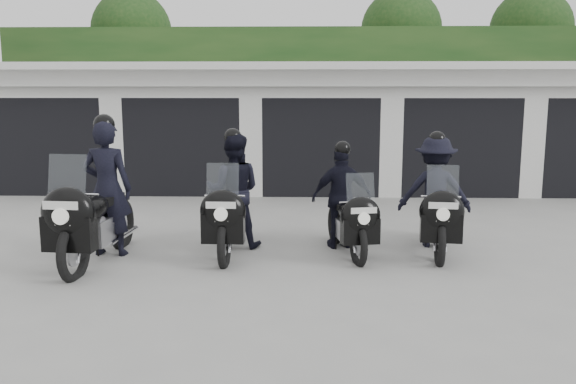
{
  "coord_description": "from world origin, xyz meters",
  "views": [
    {
      "loc": [
        -0.36,
        -8.03,
        2.43
      ],
      "look_at": [
        -0.58,
        -0.01,
        1.05
      ],
      "focal_mm": 38.0,
      "sensor_mm": 36.0,
      "label": 1
    }
  ],
  "objects_px": {
    "police_bike_c": "(344,204)",
    "police_bike_d": "(436,198)",
    "police_bike_a": "(98,203)",
    "police_bike_b": "(232,198)"
  },
  "relations": [
    {
      "from": "police_bike_c",
      "to": "police_bike_d",
      "type": "bearing_deg",
      "value": -6.36
    },
    {
      "from": "police_bike_a",
      "to": "police_bike_d",
      "type": "xyz_separation_m",
      "value": [
        4.87,
        0.79,
        -0.06
      ]
    },
    {
      "from": "police_bike_b",
      "to": "police_bike_c",
      "type": "relative_size",
      "value": 1.13
    },
    {
      "from": "police_bike_b",
      "to": "police_bike_a",
      "type": "bearing_deg",
      "value": -159.42
    },
    {
      "from": "police_bike_d",
      "to": "police_bike_b",
      "type": "bearing_deg",
      "value": -170.45
    },
    {
      "from": "police_bike_b",
      "to": "police_bike_d",
      "type": "distance_m",
      "value": 3.07
    },
    {
      "from": "police_bike_c",
      "to": "police_bike_d",
      "type": "xyz_separation_m",
      "value": [
        1.38,
        0.13,
        0.07
      ]
    },
    {
      "from": "police_bike_a",
      "to": "police_bike_d",
      "type": "relative_size",
      "value": 1.16
    },
    {
      "from": "police_bike_c",
      "to": "police_bike_a",
      "type": "bearing_deg",
      "value": 179.08
    },
    {
      "from": "police_bike_c",
      "to": "police_bike_b",
      "type": "bearing_deg",
      "value": 169.08
    }
  ]
}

